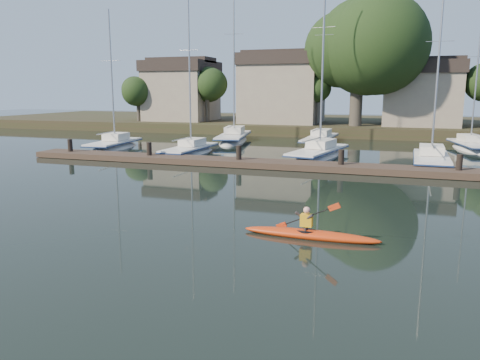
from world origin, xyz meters
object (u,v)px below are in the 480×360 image
(dock, at_px, (288,165))
(sailboat_0, at_px, (114,151))
(sailboat_1, at_px, (190,157))
(sailboat_2, at_px, (318,160))
(sailboat_3, at_px, (430,168))
(kayak, at_px, (310,233))
(sailboat_5, at_px, (234,144))
(sailboat_6, at_px, (320,145))
(sailboat_7, at_px, (471,152))

(dock, relative_size, sailboat_0, 2.93)
(sailboat_1, distance_m, sailboat_2, 8.96)
(dock, relative_size, sailboat_2, 2.35)
(sailboat_3, bearing_deg, dock, -152.74)
(kayak, relative_size, sailboat_1, 0.34)
(sailboat_3, bearing_deg, kayak, -103.58)
(kayak, bearing_deg, sailboat_3, 75.83)
(kayak, distance_m, sailboat_1, 19.88)
(dock, bearing_deg, sailboat_5, 121.25)
(sailboat_2, bearing_deg, dock, -90.14)
(sailboat_0, distance_m, sailboat_6, 16.93)
(sailboat_5, bearing_deg, sailboat_1, -101.19)
(sailboat_2, bearing_deg, sailboat_5, 149.12)
(dock, relative_size, sailboat_6, 2.23)
(sailboat_3, relative_size, sailboat_6, 0.82)
(sailboat_2, height_order, sailboat_6, sailboat_6)
(dock, bearing_deg, kayak, -74.51)
(sailboat_3, bearing_deg, sailboat_2, 172.12)
(sailboat_2, height_order, sailboat_3, sailboat_2)
(sailboat_3, distance_m, sailboat_7, 9.62)
(sailboat_2, bearing_deg, sailboat_6, 109.10)
(sailboat_6, bearing_deg, sailboat_1, -126.43)
(sailboat_1, height_order, sailboat_2, sailboat_2)
(sailboat_3, bearing_deg, sailboat_1, -178.32)
(sailboat_3, height_order, sailboat_6, sailboat_6)
(dock, height_order, sailboat_1, sailboat_1)
(sailboat_1, relative_size, sailboat_5, 0.78)
(dock, xyz_separation_m, sailboat_3, (7.91, 3.79, -0.39))
(sailboat_6, bearing_deg, dock, -87.20)
(sailboat_0, relative_size, sailboat_6, 0.76)
(kayak, xyz_separation_m, sailboat_2, (-2.49, 17.48, -0.34))
(kayak, height_order, sailboat_5, sailboat_5)
(sailboat_5, distance_m, sailboat_7, 19.06)
(sailboat_6, bearing_deg, sailboat_2, -80.13)
(sailboat_2, bearing_deg, sailboat_1, -161.49)
(sailboat_0, relative_size, sailboat_3, 0.92)
(kayak, xyz_separation_m, sailboat_5, (-11.23, 25.30, -0.36))
(sailboat_6, bearing_deg, kayak, -80.12)
(sailboat_5, bearing_deg, sailboat_0, -141.87)
(dock, height_order, sailboat_6, sailboat_6)
(kayak, height_order, sailboat_6, sailboat_6)
(sailboat_3, bearing_deg, sailboat_0, 178.95)
(kayak, distance_m, sailboat_2, 17.66)
(sailboat_6, bearing_deg, sailboat_5, -172.60)
(sailboat_2, xyz_separation_m, sailboat_3, (6.94, -1.17, -0.01))
(sailboat_0, relative_size, sailboat_1, 0.94)
(sailboat_5, bearing_deg, sailboat_6, -4.58)
(kayak, relative_size, dock, 0.12)
(kayak, bearing_deg, sailboat_0, 137.49)
(sailboat_0, distance_m, sailboat_7, 27.28)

